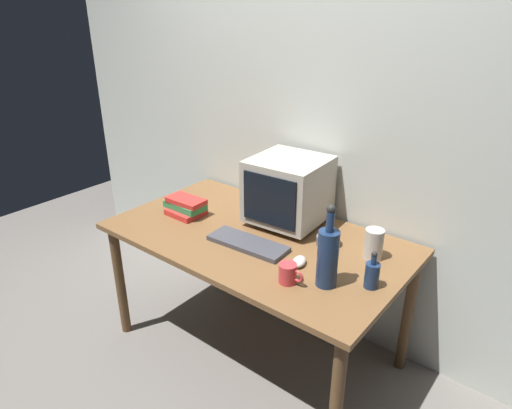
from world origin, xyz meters
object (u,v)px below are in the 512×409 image
object	(u,v)px
computer_mouse	(299,261)
bottle_tall	(328,256)
metal_canister	(374,244)
crt_monitor	(288,190)
keyboard	(248,243)
bottle_short	(372,274)
mug	(288,273)
book_stack	(186,206)
cd_spindle	(328,241)

from	to	relation	value
computer_mouse	bottle_tall	xyz separation A→B (m)	(0.18, -0.06, 0.13)
metal_canister	crt_monitor	bearing A→B (deg)	173.62
keyboard	bottle_short	world-z (taller)	bottle_short
crt_monitor	metal_canister	bearing A→B (deg)	-6.38
bottle_short	mug	size ratio (longest dim) A/B	1.46
bottle_short	metal_canister	bearing A→B (deg)	114.03
mug	keyboard	bearing A→B (deg)	157.70
bottle_short	book_stack	distance (m)	1.16
bottle_short	mug	distance (m)	0.36
keyboard	mug	size ratio (longest dim) A/B	3.50
mug	bottle_short	bearing A→B (deg)	32.96
crt_monitor	metal_canister	xyz separation A→B (m)	(0.54, -0.06, -0.12)
bottle_short	mug	xyz separation A→B (m)	(-0.30, -0.19, -0.02)
computer_mouse	book_stack	size ratio (longest dim) A/B	0.40
crt_monitor	keyboard	distance (m)	0.39
book_stack	crt_monitor	bearing A→B (deg)	28.06
book_stack	computer_mouse	bearing A→B (deg)	-3.89
crt_monitor	keyboard	world-z (taller)	crt_monitor
bottle_tall	mug	bearing A→B (deg)	-146.95
keyboard	cd_spindle	xyz separation A→B (m)	(0.31, 0.26, 0.01)
keyboard	crt_monitor	bearing A→B (deg)	85.91
bottle_tall	cd_spindle	xyz separation A→B (m)	(-0.17, 0.31, -0.12)
computer_mouse	crt_monitor	bearing A→B (deg)	114.13
keyboard	bottle_tall	bearing A→B (deg)	-9.64
computer_mouse	cd_spindle	xyz separation A→B (m)	(0.01, 0.25, 0.00)
computer_mouse	book_stack	bearing A→B (deg)	158.35
book_stack	mug	distance (m)	0.89
computer_mouse	mug	bearing A→B (deg)	-91.94
book_stack	metal_canister	size ratio (longest dim) A/B	1.65
crt_monitor	bottle_tall	size ratio (longest dim) A/B	1.08
crt_monitor	cd_spindle	size ratio (longest dim) A/B	3.42
book_stack	cd_spindle	bearing A→B (deg)	13.43
bottle_tall	mug	distance (m)	0.19
bottle_tall	book_stack	distance (m)	1.01
bottle_short	metal_canister	distance (m)	0.25
keyboard	mug	bearing A→B (deg)	-25.75
bottle_short	keyboard	bearing A→B (deg)	-175.39
cd_spindle	crt_monitor	bearing A→B (deg)	165.24
keyboard	bottle_short	bearing A→B (deg)	1.16
cd_spindle	metal_canister	distance (m)	0.24
mug	book_stack	bearing A→B (deg)	166.56
bottle_short	book_stack	xyz separation A→B (m)	(-1.16, 0.01, -0.02)
computer_mouse	bottle_short	world-z (taller)	bottle_short
computer_mouse	bottle_short	size ratio (longest dim) A/B	0.57
metal_canister	computer_mouse	bearing A→B (deg)	-131.17
cd_spindle	bottle_short	bearing A→B (deg)	-32.02
crt_monitor	bottle_tall	distance (m)	0.62
crt_monitor	metal_canister	world-z (taller)	crt_monitor
metal_canister	keyboard	bearing A→B (deg)	-152.51
bottle_short	computer_mouse	bearing A→B (deg)	-172.78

